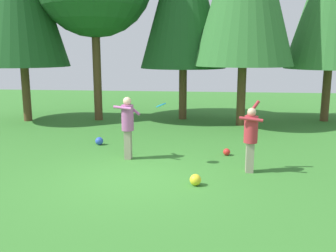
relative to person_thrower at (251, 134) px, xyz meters
The scene contains 7 objects.
ground_plane 3.07m from the person_thrower, 164.14° to the right, with size 40.00×40.00×0.00m, color #387A2D.
person_thrower is the anchor object (origin of this frame).
person_catcher 3.38m from the person_thrower, 165.54° to the left, with size 0.74×0.69×1.76m.
frisbee 2.39m from the person_thrower, behind, with size 0.34×0.34×0.13m.
ball_red 1.80m from the person_thrower, 108.30° to the left, with size 0.21×0.21×0.21m, color red.
ball_yellow 1.91m from the person_thrower, 139.73° to the right, with size 0.26×0.26×0.26m, color yellow.
ball_blue 5.18m from the person_thrower, 152.99° to the left, with size 0.26×0.26×0.26m, color blue.
Camera 1 is at (1.74, -8.38, 2.97)m, focal length 40.01 mm.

